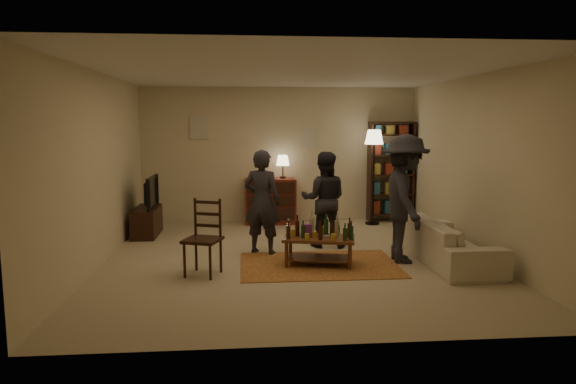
{
  "coord_description": "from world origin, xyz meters",
  "views": [
    {
      "loc": [
        -0.72,
        -7.35,
        1.98
      ],
      "look_at": [
        -0.07,
        0.1,
        0.98
      ],
      "focal_mm": 32.0,
      "sensor_mm": 36.0,
      "label": 1
    }
  ],
  "objects": [
    {
      "name": "tv_stand",
      "position": [
        -2.44,
        1.8,
        0.38
      ],
      "size": [
        0.4,
        1.0,
        1.06
      ],
      "color": "black",
      "rests_on": "ground"
    },
    {
      "name": "person_by_sofa",
      "position": [
        1.57,
        -0.28,
        0.92
      ],
      "size": [
        0.76,
        1.23,
        1.83
      ],
      "primitive_type": "imported",
      "rotation": [
        0.0,
        0.0,
        1.5
      ],
      "color": "#25242B",
      "rests_on": "ground"
    },
    {
      "name": "dining_chair",
      "position": [
        -1.25,
        -0.67,
        0.54
      ],
      "size": [
        0.56,
        0.56,
        1.02
      ],
      "rotation": [
        0.0,
        0.0,
        -0.34
      ],
      "color": "black",
      "rests_on": "ground"
    },
    {
      "name": "room_shell",
      "position": [
        -0.65,
        2.98,
        1.81
      ],
      "size": [
        6.0,
        6.0,
        6.0
      ],
      "color": "beige",
      "rests_on": "ground"
    },
    {
      "name": "coffee_table",
      "position": [
        0.32,
        -0.38,
        0.38
      ],
      "size": [
        1.08,
        0.74,
        0.74
      ],
      "rotation": [
        0.0,
        0.0,
        -0.22
      ],
      "color": "brown",
      "rests_on": "ground"
    },
    {
      "name": "sofa",
      "position": [
        2.2,
        -0.4,
        0.3
      ],
      "size": [
        0.81,
        2.08,
        0.61
      ],
      "primitive_type": "imported",
      "rotation": [
        0.0,
        0.0,
        1.57
      ],
      "color": "beige",
      "rests_on": "ground"
    },
    {
      "name": "floor_lamp",
      "position": [
        1.81,
        2.46,
        1.59
      ],
      "size": [
        0.36,
        0.36,
        1.86
      ],
      "color": "black",
      "rests_on": "ground"
    },
    {
      "name": "dresser",
      "position": [
        -0.19,
        2.71,
        0.48
      ],
      "size": [
        1.0,
        0.5,
        1.36
      ],
      "color": "maroon",
      "rests_on": "ground"
    },
    {
      "name": "floor",
      "position": [
        0.0,
        0.0,
        0.0
      ],
      "size": [
        6.0,
        6.0,
        0.0
      ],
      "primitive_type": "plane",
      "color": "#C6B793",
      "rests_on": "ground"
    },
    {
      "name": "person_left",
      "position": [
        -0.45,
        0.34,
        0.8
      ],
      "size": [
        0.69,
        0.58,
        1.6
      ],
      "primitive_type": "imported",
      "rotation": [
        0.0,
        0.0,
        2.73
      ],
      "color": "#27262E",
      "rests_on": "ground"
    },
    {
      "name": "bookshelf",
      "position": [
        2.25,
        2.78,
        1.03
      ],
      "size": [
        0.9,
        0.34,
        2.02
      ],
      "color": "black",
      "rests_on": "ground"
    },
    {
      "name": "rug",
      "position": [
        0.32,
        -0.39,
        0.01
      ],
      "size": [
        2.2,
        1.5,
        0.01
      ],
      "primitive_type": "cube",
      "color": "maroon",
      "rests_on": "ground"
    },
    {
      "name": "person_right",
      "position": [
        0.56,
        0.72,
        0.77
      ],
      "size": [
        0.84,
        0.71,
        1.54
      ],
      "primitive_type": "imported",
      "rotation": [
        0.0,
        0.0,
        2.96
      ],
      "color": "#232229",
      "rests_on": "ground"
    }
  ]
}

